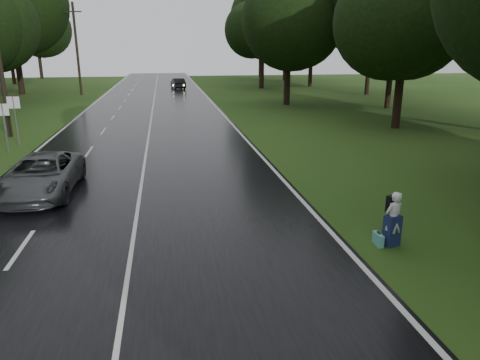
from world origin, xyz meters
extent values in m
plane|color=#2B4B16|center=(0.00, 0.00, 0.00)|extent=(160.00, 160.00, 0.00)
cube|color=black|center=(0.00, 20.00, 0.02)|extent=(12.00, 140.00, 0.04)
cube|color=silver|center=(0.00, 20.00, 0.04)|extent=(0.12, 140.00, 0.01)
imported|color=#46494B|center=(-3.59, 6.98, 0.76)|extent=(2.49, 5.23, 1.44)
imported|color=black|center=(2.98, 51.04, 0.73)|extent=(2.00, 4.33, 1.38)
imported|color=silver|center=(7.16, 0.60, 0.79)|extent=(0.66, 0.52, 1.57)
cube|color=#16224B|center=(7.16, 0.60, 0.44)|extent=(0.51, 0.41, 0.88)
cube|color=black|center=(7.23, 0.82, 1.13)|extent=(0.40, 0.28, 0.50)
cube|color=#54A49F|center=(6.80, 0.66, 0.17)|extent=(0.16, 0.49, 0.35)
camera|label=1|loc=(1.08, -9.86, 5.32)|focal=32.96mm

